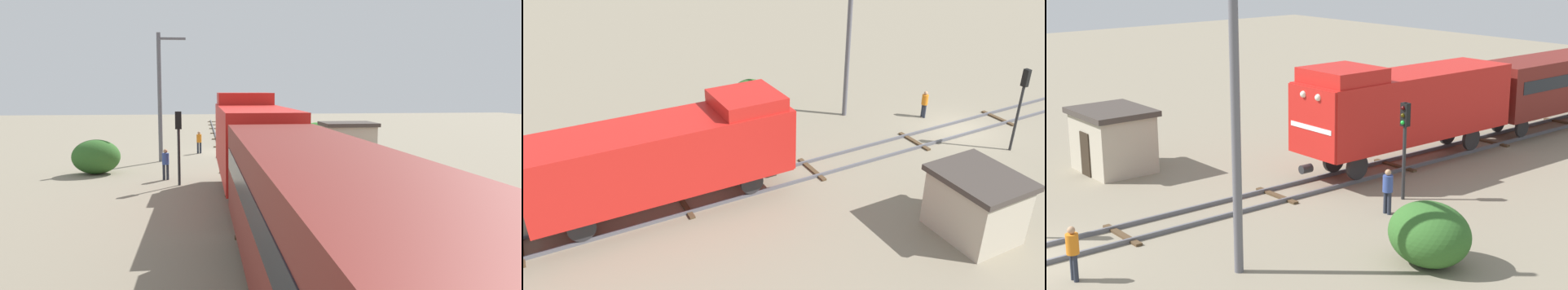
{
  "view_description": "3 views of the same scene",
  "coord_description": "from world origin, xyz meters",
  "views": [
    {
      "loc": [
        2.28,
        39.76,
        4.97
      ],
      "look_at": [
        -0.85,
        13.54,
        2.04
      ],
      "focal_mm": 35.0,
      "sensor_mm": 36.0,
      "label": 1
    },
    {
      "loc": [
        -18.89,
        21.77,
        12.76
      ],
      "look_at": [
        -0.66,
        11.96,
        2.19
      ],
      "focal_mm": 35.0,
      "sensor_mm": 36.0,
      "label": 2
    },
    {
      "loc": [
        23.53,
        -8.3,
        9.79
      ],
      "look_at": [
        -0.71,
        12.19,
        1.6
      ],
      "focal_mm": 55.0,
      "sensor_mm": 36.0,
      "label": 3
    }
  ],
  "objects": [
    {
      "name": "worker_near_track",
      "position": [
        2.4,
        0.55,
        1.0
      ],
      "size": [
        0.38,
        0.38,
        1.7
      ],
      "rotation": [
        0.0,
        0.0,
        5.93
      ],
      "color": "#262B38",
      "rests_on": "ground"
    },
    {
      "name": "traffic_signal_mid",
      "position": [
        3.4,
        13.57,
        2.67
      ],
      "size": [
        0.32,
        0.34,
        3.82
      ],
      "color": "#262628",
      "rests_on": "ground"
    },
    {
      "name": "worker_by_signal",
      "position": [
        4.2,
        11.89,
        1.0
      ],
      "size": [
        0.38,
        0.38,
        1.7
      ],
      "rotation": [
        0.0,
        0.0,
        1.09
      ],
      "color": "#262B38",
      "rests_on": "ground"
    },
    {
      "name": "bush_near",
      "position": [
        8.36,
        9.43,
        1.01
      ],
      "size": [
        2.78,
        2.27,
        2.02
      ],
      "primitive_type": "ellipsoid",
      "color": "#2F6026",
      "rests_on": "ground"
    },
    {
      "name": "catenary_mast",
      "position": [
        4.94,
        4.65,
        4.61
      ],
      "size": [
        1.94,
        0.28,
        8.71
      ],
      "color": "#595960",
      "rests_on": "ground"
    },
    {
      "name": "relay_hut",
      "position": [
        -7.5,
        6.9,
        1.39
      ],
      "size": [
        3.5,
        2.9,
        2.74
      ],
      "color": "#B2A893",
      "rests_on": "ground"
    },
    {
      "name": "locomotive",
      "position": [
        0.0,
        17.13,
        2.77
      ],
      "size": [
        2.9,
        11.6,
        4.6
      ],
      "color": "red",
      "rests_on": "railway_track"
    }
  ]
}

